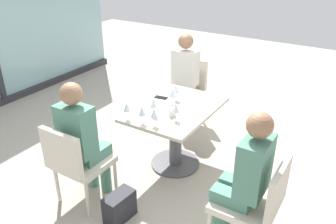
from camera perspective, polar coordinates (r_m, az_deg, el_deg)
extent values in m
plane|color=#A89E8E|center=(4.08, 1.20, -8.52)|extent=(12.00, 12.00, 0.00)
cube|color=#2D2D33|center=(6.10, -25.31, 1.73)|extent=(4.83, 0.10, 0.10)
cube|color=#BCB29E|center=(3.72, 1.31, 0.49)|extent=(1.11, 0.77, 0.04)
cylinder|color=#4C4C51|center=(3.90, 1.25, -4.34)|extent=(0.14, 0.14, 0.69)
cylinder|color=#4C4C51|center=(4.08, 1.21, -8.39)|extent=(0.56, 0.56, 0.02)
cube|color=beige|center=(2.98, 12.27, -14.48)|extent=(0.46, 0.46, 0.06)
cube|color=beige|center=(2.78, 17.66, -12.20)|extent=(0.46, 0.05, 0.42)
cylinder|color=beige|center=(3.31, 9.84, -14.38)|extent=(0.04, 0.04, 0.39)
cylinder|color=beige|center=(3.24, 16.63, -16.46)|extent=(0.04, 0.04, 0.39)
cube|color=beige|center=(3.47, -13.59, -8.05)|extent=(0.46, 0.46, 0.06)
cube|color=beige|center=(3.20, -17.15, -6.55)|extent=(0.05, 0.46, 0.42)
cylinder|color=beige|center=(3.60, -8.64, -10.55)|extent=(0.04, 0.04, 0.39)
cylinder|color=beige|center=(3.83, -13.30, -8.48)|extent=(0.04, 0.04, 0.39)
cylinder|color=beige|center=(3.37, -13.09, -13.89)|extent=(0.04, 0.04, 0.39)
cylinder|color=beige|center=(3.62, -17.75, -11.40)|extent=(0.04, 0.04, 0.39)
cube|color=beige|center=(4.81, 2.46, 2.86)|extent=(0.46, 0.46, 0.06)
cube|color=beige|center=(4.92, 3.96, 6.41)|extent=(0.05, 0.46, 0.42)
cylinder|color=beige|center=(4.84, -0.83, 0.12)|extent=(0.04, 0.04, 0.39)
cylinder|color=beige|center=(4.66, 3.32, -1.03)|extent=(0.04, 0.04, 0.39)
cylinder|color=beige|center=(5.15, 1.57, 1.80)|extent=(0.04, 0.04, 0.39)
cylinder|color=beige|center=(4.98, 5.55, 0.77)|extent=(0.04, 0.04, 0.39)
cylinder|color=#4C7F6B|center=(3.21, 9.49, -15.23)|extent=(0.11, 0.11, 0.45)
cube|color=#4C7F6B|center=(3.01, 11.60, -11.80)|extent=(0.13, 0.32, 0.11)
cylinder|color=#4C7F6B|center=(3.09, 8.11, -17.18)|extent=(0.11, 0.11, 0.45)
cube|color=#4C7F6B|center=(2.88, 10.26, -13.75)|extent=(0.13, 0.32, 0.11)
cube|color=#4C7F6B|center=(2.74, 14.02, -8.74)|extent=(0.34, 0.20, 0.48)
sphere|color=#936B4C|center=(2.55, 14.89, -2.10)|extent=(0.20, 0.20, 0.20)
cylinder|color=#4C7F6B|center=(3.62, -10.27, -9.77)|extent=(0.11, 0.11, 0.45)
cube|color=#4C7F6B|center=(3.41, -11.71, -6.74)|extent=(0.32, 0.13, 0.11)
cylinder|color=#4C7F6B|center=(3.73, -12.38, -8.83)|extent=(0.11, 0.11, 0.45)
cube|color=#4C7F6B|center=(3.52, -13.88, -5.83)|extent=(0.32, 0.13, 0.11)
cube|color=#4C7F6B|center=(3.24, -14.90, -2.91)|extent=(0.20, 0.34, 0.48)
sphere|color=#936B4C|center=(3.09, -15.67, 2.93)|extent=(0.20, 0.20, 0.20)
cylinder|color=silver|center=(4.79, 0.44, 0.24)|extent=(0.11, 0.11, 0.45)
cube|color=silver|center=(4.75, 1.05, 3.71)|extent=(0.32, 0.13, 0.11)
cylinder|color=silver|center=(4.71, 2.30, -0.27)|extent=(0.11, 0.11, 0.45)
cube|color=silver|center=(4.67, 2.95, 3.25)|extent=(0.32, 0.13, 0.11)
cube|color=silver|center=(4.71, 2.85, 7.31)|extent=(0.20, 0.34, 0.48)
sphere|color=#936B4C|center=(4.60, 2.95, 11.55)|extent=(0.20, 0.20, 0.20)
cylinder|color=silver|center=(3.36, -2.28, -2.20)|extent=(0.06, 0.06, 0.00)
cylinder|color=silver|center=(3.34, -2.30, -1.52)|extent=(0.01, 0.01, 0.08)
cone|color=silver|center=(3.30, -2.33, -0.14)|extent=(0.07, 0.07, 0.09)
cylinder|color=silver|center=(3.41, -4.23, -1.80)|extent=(0.06, 0.06, 0.00)
cylinder|color=silver|center=(3.39, -4.25, -1.13)|extent=(0.01, 0.01, 0.08)
cone|color=silver|center=(3.35, -4.31, 0.23)|extent=(0.07, 0.07, 0.09)
cylinder|color=silver|center=(3.55, -2.35, -0.50)|extent=(0.06, 0.06, 0.00)
cylinder|color=silver|center=(3.53, -2.36, 0.15)|extent=(0.01, 0.01, 0.08)
cone|color=silver|center=(3.49, -2.39, 1.47)|extent=(0.07, 0.07, 0.09)
cylinder|color=silver|center=(3.89, 1.30, 2.03)|extent=(0.06, 0.06, 0.00)
cylinder|color=silver|center=(3.87, 1.30, 2.64)|extent=(0.01, 0.01, 0.08)
cone|color=silver|center=(3.84, 1.32, 3.87)|extent=(0.07, 0.07, 0.09)
cylinder|color=silver|center=(3.46, 1.28, -1.29)|extent=(0.06, 0.06, 0.00)
cylinder|color=silver|center=(3.44, 1.28, -0.63)|extent=(0.01, 0.01, 0.08)
cone|color=silver|center=(3.40, 1.30, 0.72)|extent=(0.07, 0.07, 0.09)
cylinder|color=silver|center=(3.79, 0.70, 1.31)|extent=(0.06, 0.06, 0.00)
cylinder|color=silver|center=(3.77, 0.71, 1.93)|extent=(0.01, 0.01, 0.08)
cone|color=silver|center=(3.73, 0.71, 3.19)|extent=(0.07, 0.07, 0.09)
cylinder|color=silver|center=(3.50, -6.69, -1.12)|extent=(0.06, 0.06, 0.00)
cylinder|color=silver|center=(3.48, -6.73, -0.47)|extent=(0.01, 0.01, 0.08)
cone|color=silver|center=(3.44, -6.81, 0.87)|extent=(0.07, 0.07, 0.09)
cylinder|color=white|center=(3.52, 0.66, 0.06)|extent=(0.08, 0.08, 0.09)
cube|color=black|center=(3.95, -1.15, 2.41)|extent=(0.09, 0.15, 0.01)
cube|color=#232328|center=(3.33, -7.97, -15.18)|extent=(0.31, 0.19, 0.28)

